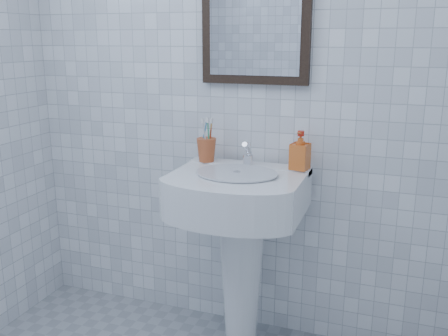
% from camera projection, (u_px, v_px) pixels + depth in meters
% --- Properties ---
extents(wall_back, '(2.20, 0.02, 2.50)m').
position_uv_depth(wall_back, '(238.00, 81.00, 2.33)').
color(wall_back, white).
rests_on(wall_back, ground).
extents(washbasin, '(0.57, 0.42, 0.88)m').
position_uv_depth(washbasin, '(240.00, 230.00, 2.28)').
color(washbasin, white).
rests_on(washbasin, ground).
extents(faucet, '(0.05, 0.10, 0.12)m').
position_uv_depth(faucet, '(248.00, 155.00, 2.29)').
color(faucet, silver).
rests_on(faucet, washbasin).
extents(toothbrush_cup, '(0.12, 0.12, 0.11)m').
position_uv_depth(toothbrush_cup, '(206.00, 150.00, 2.36)').
color(toothbrush_cup, '#B55028').
rests_on(toothbrush_cup, washbasin).
extents(soap_dispenser, '(0.09, 0.09, 0.17)m').
position_uv_depth(soap_dispenser, '(300.00, 150.00, 2.21)').
color(soap_dispenser, '#C63E13').
rests_on(soap_dispenser, washbasin).
extents(wall_mirror, '(0.50, 0.04, 0.62)m').
position_uv_depth(wall_mirror, '(255.00, 14.00, 2.21)').
color(wall_mirror, black).
rests_on(wall_mirror, wall_back).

